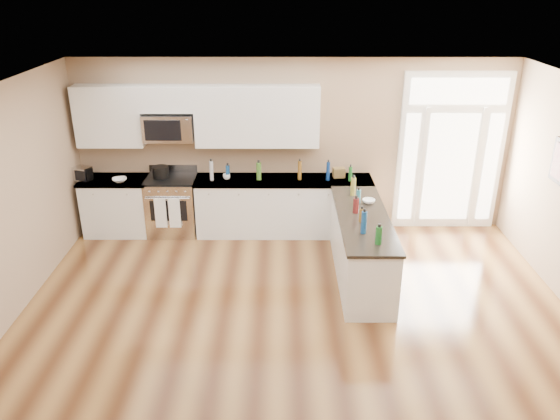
% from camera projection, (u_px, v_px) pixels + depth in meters
% --- Properties ---
extents(ground, '(8.00, 8.00, 0.00)m').
position_uv_depth(ground, '(299.00, 384.00, 5.73)').
color(ground, '#4B2915').
extents(room_shell, '(8.00, 8.00, 8.00)m').
position_uv_depth(room_shell, '(301.00, 238.00, 5.05)').
color(room_shell, '#9C8062').
rests_on(room_shell, ground).
extents(back_cabinet_left, '(1.10, 0.66, 0.94)m').
position_uv_depth(back_cabinet_left, '(118.00, 207.00, 8.95)').
color(back_cabinet_left, silver).
rests_on(back_cabinet_left, ground).
extents(back_cabinet_right, '(2.85, 0.66, 0.94)m').
position_uv_depth(back_cabinet_right, '(284.00, 208.00, 8.94)').
color(back_cabinet_right, silver).
rests_on(back_cabinet_right, ground).
extents(peninsula_cabinet, '(0.69, 2.32, 0.94)m').
position_uv_depth(peninsula_cabinet, '(361.00, 249.00, 7.61)').
color(peninsula_cabinet, silver).
rests_on(peninsula_cabinet, ground).
extents(upper_cabinet_left, '(1.04, 0.33, 0.95)m').
position_uv_depth(upper_cabinet_left, '(109.00, 116.00, 8.49)').
color(upper_cabinet_left, silver).
rests_on(upper_cabinet_left, room_shell).
extents(upper_cabinet_right, '(1.94, 0.33, 0.95)m').
position_uv_depth(upper_cabinet_right, '(257.00, 116.00, 8.49)').
color(upper_cabinet_right, silver).
rests_on(upper_cabinet_right, room_shell).
extents(upper_cabinet_short, '(0.82, 0.33, 0.40)m').
position_uv_depth(upper_cabinet_short, '(167.00, 99.00, 8.38)').
color(upper_cabinet_short, silver).
rests_on(upper_cabinet_short, room_shell).
extents(microwave, '(0.78, 0.41, 0.42)m').
position_uv_depth(microwave, '(169.00, 127.00, 8.52)').
color(microwave, silver).
rests_on(microwave, room_shell).
extents(entry_door, '(1.70, 0.10, 2.60)m').
position_uv_depth(entry_door, '(450.00, 153.00, 8.83)').
color(entry_door, white).
rests_on(entry_door, ground).
extents(kitchen_range, '(0.79, 0.70, 1.08)m').
position_uv_depth(kitchen_range, '(173.00, 205.00, 8.93)').
color(kitchen_range, silver).
rests_on(kitchen_range, ground).
extents(stockpot, '(0.27, 0.27, 0.20)m').
position_uv_depth(stockpot, '(161.00, 172.00, 8.74)').
color(stockpot, black).
rests_on(stockpot, kitchen_range).
extents(toaster_oven, '(0.31, 0.28, 0.22)m').
position_uv_depth(toaster_oven, '(83.00, 174.00, 8.65)').
color(toaster_oven, silver).
rests_on(toaster_oven, back_cabinet_left).
extents(cardboard_box, '(0.20, 0.16, 0.15)m').
position_uv_depth(cardboard_box, '(339.00, 173.00, 8.80)').
color(cardboard_box, brown).
rests_on(cardboard_box, back_cabinet_right).
extents(bowl_left, '(0.29, 0.29, 0.05)m').
position_uv_depth(bowl_left, '(119.00, 180.00, 8.62)').
color(bowl_left, white).
rests_on(bowl_left, back_cabinet_left).
extents(bowl_peninsula, '(0.24, 0.24, 0.06)m').
position_uv_depth(bowl_peninsula, '(369.00, 201.00, 7.81)').
color(bowl_peninsula, white).
rests_on(bowl_peninsula, peninsula_cabinet).
extents(cup_counter, '(0.14, 0.14, 0.09)m').
position_uv_depth(cup_counter, '(227.00, 177.00, 8.71)').
color(cup_counter, white).
rests_on(cup_counter, back_cabinet_right).
extents(counter_bottles, '(2.36, 2.39, 0.31)m').
position_uv_depth(counter_bottles, '(318.00, 190.00, 7.93)').
color(counter_bottles, '#19591E').
rests_on(counter_bottles, back_cabinet_right).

